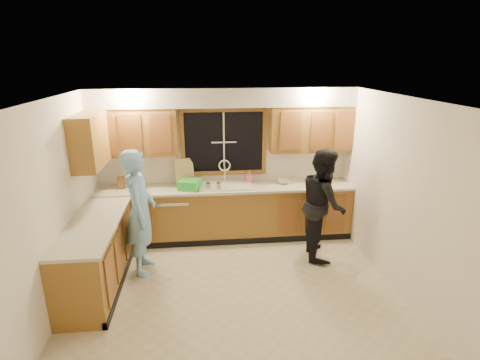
% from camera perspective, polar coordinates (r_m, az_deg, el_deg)
% --- Properties ---
extents(floor, '(4.20, 4.20, 0.00)m').
position_cam_1_polar(floor, '(5.15, -0.86, -16.57)').
color(floor, beige).
rests_on(floor, ground).
extents(ceiling, '(4.20, 4.20, 0.00)m').
position_cam_1_polar(ceiling, '(4.27, -1.02, 12.30)').
color(ceiling, white).
extents(wall_back, '(4.20, 0.00, 4.20)m').
position_cam_1_polar(wall_back, '(6.36, -2.44, 2.73)').
color(wall_back, white).
rests_on(wall_back, ground).
extents(wall_left, '(0.00, 3.80, 3.80)m').
position_cam_1_polar(wall_left, '(4.87, -26.45, -4.09)').
color(wall_left, white).
rests_on(wall_left, ground).
extents(wall_right, '(0.00, 3.80, 3.80)m').
position_cam_1_polar(wall_right, '(5.17, 22.95, -2.36)').
color(wall_right, white).
rests_on(wall_right, ground).
extents(base_cabinets_back, '(4.20, 0.60, 0.88)m').
position_cam_1_polar(base_cabinets_back, '(6.35, -2.17, -5.06)').
color(base_cabinets_back, olive).
rests_on(base_cabinets_back, ground).
extents(base_cabinets_left, '(0.60, 1.90, 0.88)m').
position_cam_1_polar(base_cabinets_left, '(5.40, -20.98, -10.67)').
color(base_cabinets_left, olive).
rests_on(base_cabinets_left, ground).
extents(countertop_back, '(4.20, 0.63, 0.04)m').
position_cam_1_polar(countertop_back, '(6.17, -2.21, -1.17)').
color(countertop_back, beige).
rests_on(countertop_back, base_cabinets_back).
extents(countertop_left, '(0.63, 1.90, 0.04)m').
position_cam_1_polar(countertop_left, '(5.20, -21.38, -6.21)').
color(countertop_left, beige).
rests_on(countertop_left, base_cabinets_left).
extents(upper_cabinets_left, '(1.35, 0.33, 0.75)m').
position_cam_1_polar(upper_cabinets_left, '(6.16, -15.87, 7.04)').
color(upper_cabinets_left, olive).
rests_on(upper_cabinets_left, wall_back).
extents(upper_cabinets_right, '(1.35, 0.33, 0.75)m').
position_cam_1_polar(upper_cabinets_right, '(6.32, 10.71, 7.68)').
color(upper_cabinets_right, olive).
rests_on(upper_cabinets_right, wall_back).
extents(upper_cabinets_return, '(0.33, 0.90, 0.75)m').
position_cam_1_polar(upper_cabinets_return, '(5.68, -21.95, 5.54)').
color(upper_cabinets_return, olive).
rests_on(upper_cabinets_return, wall_left).
extents(soffit, '(4.20, 0.35, 0.30)m').
position_cam_1_polar(soffit, '(5.99, -2.47, 12.49)').
color(soffit, beige).
rests_on(soffit, wall_back).
extents(window_frame, '(1.44, 0.03, 1.14)m').
position_cam_1_polar(window_frame, '(6.27, -2.47, 5.80)').
color(window_frame, black).
rests_on(window_frame, wall_back).
extents(sink, '(0.86, 0.52, 0.57)m').
position_cam_1_polar(sink, '(6.20, -2.22, -1.42)').
color(sink, white).
rests_on(sink, countertop_back).
extents(dishwasher, '(0.60, 0.56, 0.82)m').
position_cam_1_polar(dishwasher, '(6.36, -9.86, -5.58)').
color(dishwasher, white).
rests_on(dishwasher, floor).
extents(stove, '(0.58, 0.75, 0.90)m').
position_cam_1_polar(stove, '(4.92, -22.64, -13.70)').
color(stove, white).
rests_on(stove, floor).
extents(man, '(0.45, 0.67, 1.79)m').
position_cam_1_polar(man, '(5.38, -14.98, -4.80)').
color(man, '#7CB7EB').
rests_on(man, floor).
extents(woman, '(0.74, 0.90, 1.69)m').
position_cam_1_polar(woman, '(5.77, 12.53, -3.54)').
color(woman, black).
rests_on(woman, floor).
extents(knife_block, '(0.13, 0.12, 0.19)m').
position_cam_1_polar(knife_block, '(6.34, -17.69, -0.38)').
color(knife_block, brown).
rests_on(knife_block, countertop_back).
extents(cutting_board, '(0.34, 0.22, 0.42)m').
position_cam_1_polar(cutting_board, '(6.32, -8.47, 1.32)').
color(cutting_board, tan).
rests_on(cutting_board, countertop_back).
extents(dish_crate, '(0.40, 0.39, 0.15)m').
position_cam_1_polar(dish_crate, '(6.08, -7.67, -0.67)').
color(dish_crate, green).
rests_on(dish_crate, countertop_back).
extents(soap_bottle, '(0.11, 0.12, 0.21)m').
position_cam_1_polar(soap_bottle, '(6.35, 1.45, 0.60)').
color(soap_bottle, '#F95E91').
rests_on(soap_bottle, countertop_back).
extents(bowl, '(0.22, 0.22, 0.05)m').
position_cam_1_polar(bowl, '(6.35, 6.66, -0.27)').
color(bowl, silver).
rests_on(bowl, countertop_back).
extents(can_left, '(0.09, 0.09, 0.13)m').
position_cam_1_polar(can_left, '(5.96, -4.83, -1.04)').
color(can_left, '#C2B495').
rests_on(can_left, countertop_back).
extents(can_right, '(0.08, 0.08, 0.13)m').
position_cam_1_polar(can_right, '(5.95, -3.22, -1.03)').
color(can_right, '#C2B495').
rests_on(can_right, countertop_back).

